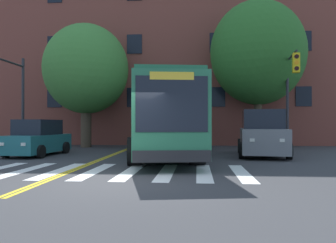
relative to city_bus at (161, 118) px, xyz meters
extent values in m
plane|color=#38383A|center=(-0.53, -7.23, -1.83)|extent=(120.00, 120.00, 0.00)
cube|color=white|center=(-4.00, -5.46, -1.83)|extent=(0.52, 3.83, 0.01)
cube|color=white|center=(-2.82, -5.48, -1.83)|extent=(0.52, 3.83, 0.01)
cube|color=white|center=(-1.63, -5.49, -1.83)|extent=(0.52, 3.83, 0.01)
cube|color=white|center=(-0.45, -5.51, -1.83)|extent=(0.52, 3.83, 0.01)
cube|color=white|center=(0.73, -5.52, -1.83)|extent=(0.52, 3.83, 0.01)
cube|color=white|center=(1.91, -5.54, -1.83)|extent=(0.52, 3.83, 0.01)
cube|color=white|center=(3.09, -5.56, -1.83)|extent=(0.52, 3.83, 0.01)
cube|color=gold|center=(-2.50, 8.50, -1.83)|extent=(0.12, 36.00, 0.01)
cube|color=gold|center=(-2.34, 8.50, -1.83)|extent=(0.12, 36.00, 0.01)
cube|color=#28704C|center=(0.00, -0.02, -0.02)|extent=(4.28, 12.41, 2.86)
cube|color=black|center=(1.23, 0.16, 0.27)|extent=(1.72, 11.08, 1.03)
cube|color=black|center=(-1.22, -0.21, 0.27)|extent=(1.72, 11.08, 1.03)
cube|color=black|center=(0.93, -6.06, 0.32)|extent=(2.19, 0.36, 1.71)
cube|color=yellow|center=(0.93, -6.06, 1.18)|extent=(1.34, 0.23, 0.24)
cube|color=#232326|center=(0.93, -6.08, -1.27)|extent=(2.39, 0.46, 0.36)
cube|color=#246444|center=(0.00, -0.02, 1.49)|extent=(4.06, 11.91, 0.16)
cylinder|color=black|center=(1.74, -3.58, -1.31)|extent=(0.71, 1.12, 1.05)
cylinder|color=black|center=(-0.58, -3.93, -1.31)|extent=(0.71, 1.12, 1.05)
cylinder|color=black|center=(0.75, 2.86, -1.31)|extent=(0.71, 1.12, 1.05)
cylinder|color=black|center=(-1.57, 2.51, -1.31)|extent=(0.71, 1.12, 1.05)
cylinder|color=black|center=(0.58, 3.95, -1.31)|extent=(0.71, 1.12, 1.05)
cylinder|color=black|center=(-1.74, 3.59, -1.31)|extent=(0.71, 1.12, 1.05)
cube|color=#236B70|center=(-6.03, -0.44, -1.24)|extent=(1.93, 4.11, 0.84)
cube|color=black|center=(-6.03, -0.40, -0.45)|extent=(1.64, 2.30, 0.74)
cube|color=white|center=(-5.67, -2.49, -1.16)|extent=(0.20, 0.05, 0.14)
cube|color=white|center=(-6.67, -2.43, -1.16)|extent=(0.20, 0.05, 0.14)
cylinder|color=black|center=(-5.27, -1.74, -1.53)|extent=(0.26, 0.61, 0.60)
cylinder|color=black|center=(-6.97, -1.62, -1.53)|extent=(0.26, 0.61, 0.60)
cylinder|color=black|center=(-5.10, 0.74, -1.53)|extent=(0.26, 0.61, 0.60)
cylinder|color=black|center=(-6.80, 0.85, -1.53)|extent=(0.26, 0.61, 0.60)
cube|color=slate|center=(4.90, 0.14, -1.07)|extent=(2.54, 4.97, 1.11)
cube|color=black|center=(4.91, 0.19, -0.07)|extent=(2.13, 3.15, 0.89)
cube|color=white|center=(5.20, -2.32, -0.96)|extent=(0.20, 0.06, 0.14)
cube|color=white|center=(4.02, -2.17, -0.96)|extent=(0.20, 0.06, 0.14)
cylinder|color=black|center=(5.73, -1.45, -1.45)|extent=(0.31, 0.78, 0.76)
cylinder|color=black|center=(3.72, -1.20, -1.45)|extent=(0.31, 0.78, 0.76)
cylinder|color=black|center=(6.09, 1.48, -1.45)|extent=(0.31, 0.78, 0.76)
cylinder|color=black|center=(4.08, 1.73, -1.45)|extent=(0.31, 0.78, 0.76)
cylinder|color=#28282D|center=(7.12, 3.70, 0.97)|extent=(0.16, 0.16, 5.60)
cylinder|color=#28282D|center=(6.95, 2.30, 3.41)|extent=(0.43, 2.80, 0.11)
cube|color=yellow|center=(6.81, 1.05, 2.81)|extent=(0.37, 0.32, 1.00)
cylinder|color=black|center=(6.79, 0.91, 3.11)|extent=(0.22, 0.06, 0.22)
cylinder|color=orange|center=(6.79, 0.91, 2.81)|extent=(0.22, 0.06, 0.22)
cylinder|color=black|center=(6.79, 0.91, 2.51)|extent=(0.22, 0.06, 0.22)
cylinder|color=#28282D|center=(-8.36, 2.47, 0.86)|extent=(0.16, 0.16, 5.39)
cylinder|color=#28282D|center=(-8.37, 0.38, 3.08)|extent=(0.12, 4.19, 0.11)
cylinder|color=#28282D|center=(-1.11, 4.61, 0.55)|extent=(0.16, 0.16, 4.75)
cylinder|color=#28282D|center=(-0.91, 2.53, 2.38)|extent=(0.50, 4.18, 0.11)
cube|color=#28282D|center=(-0.73, 0.59, 1.78)|extent=(0.36, 0.31, 1.00)
cylinder|color=black|center=(-0.72, 0.44, 2.08)|extent=(0.22, 0.05, 0.22)
cylinder|color=orange|center=(-0.72, 0.44, 1.78)|extent=(0.22, 0.05, 0.22)
cylinder|color=black|center=(-0.72, 0.44, 1.48)|extent=(0.22, 0.05, 0.22)
cylinder|color=brown|center=(5.79, 5.58, -0.18)|extent=(0.51, 0.51, 3.29)
ellipsoid|color=#2D6B28|center=(5.79, 5.58, 4.33)|extent=(8.34, 8.17, 6.74)
cylinder|color=#4C3D2D|center=(-5.48, 5.21, -0.49)|extent=(0.69, 0.69, 2.67)
ellipsoid|color=#428438|center=(-5.48, 5.21, 3.36)|extent=(6.42, 6.32, 5.93)
cube|color=brown|center=(-2.66, 12.14, 5.11)|extent=(29.91, 9.19, 13.88)
cube|color=black|center=(-8.64, 7.51, 1.64)|extent=(1.10, 0.06, 1.40)
cube|color=black|center=(-2.66, 7.51, 1.64)|extent=(1.10, 0.06, 1.40)
cube|color=black|center=(3.32, 7.51, 1.64)|extent=(1.10, 0.06, 1.40)
cube|color=black|center=(9.30, 7.51, 1.64)|extent=(1.10, 0.06, 1.40)
cube|color=black|center=(-8.64, 7.51, 5.52)|extent=(1.10, 0.06, 1.40)
cube|color=black|center=(-2.66, 7.51, 5.52)|extent=(1.10, 0.06, 1.40)
cube|color=black|center=(3.32, 7.51, 5.52)|extent=(1.10, 0.06, 1.40)
cube|color=black|center=(9.30, 7.51, 5.52)|extent=(1.10, 0.06, 1.40)
camera|label=1|loc=(1.56, -15.98, -0.28)|focal=35.00mm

